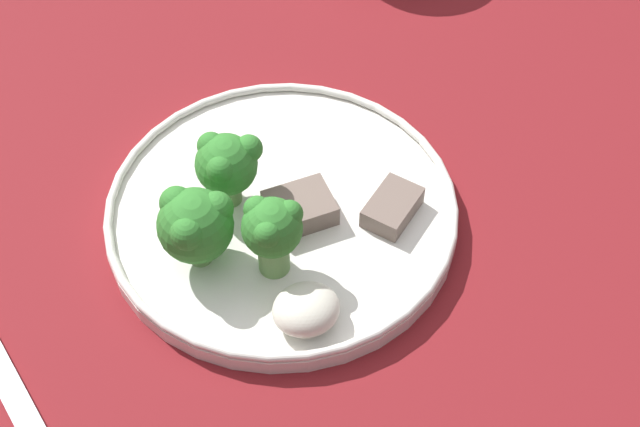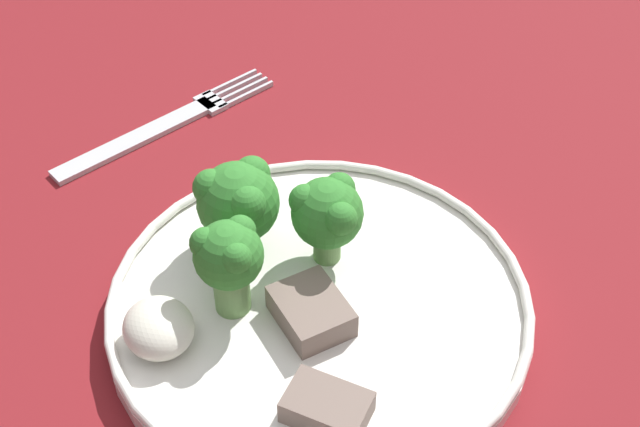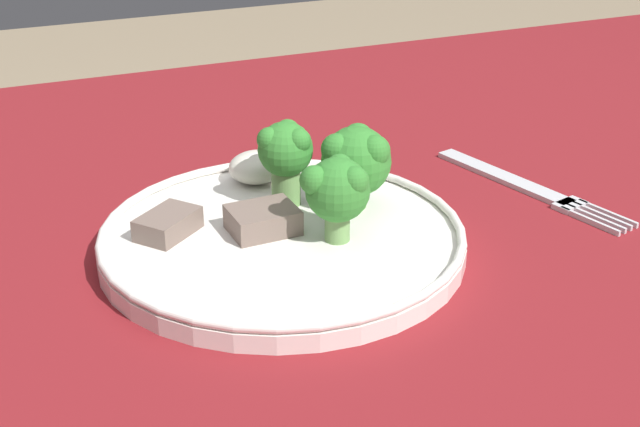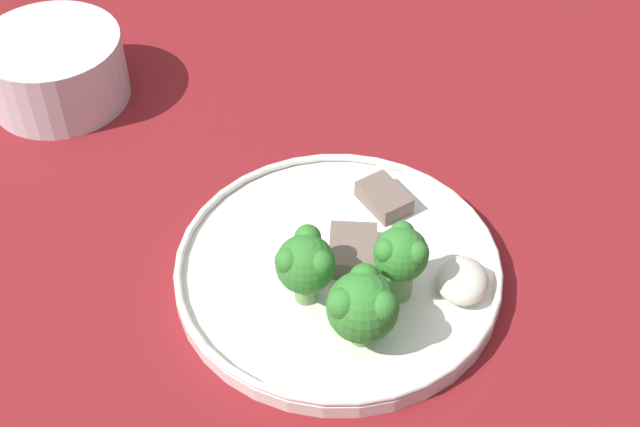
{
  "view_description": "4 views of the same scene",
  "coord_description": "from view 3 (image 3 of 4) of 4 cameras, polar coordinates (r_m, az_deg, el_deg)",
  "views": [
    {
      "loc": [
        -0.09,
        -0.45,
        1.24
      ],
      "look_at": [
        0.03,
        -0.11,
        0.79
      ],
      "focal_mm": 50.0,
      "sensor_mm": 36.0,
      "label": 1
    },
    {
      "loc": [
        0.31,
        -0.23,
        1.15
      ],
      "look_at": [
        -0.01,
        -0.07,
        0.82
      ],
      "focal_mm": 50.0,
      "sensor_mm": 36.0,
      "label": 2
    },
    {
      "loc": [
        0.2,
        0.4,
        1.04
      ],
      "look_at": [
        -0.01,
        -0.08,
        0.79
      ],
      "focal_mm": 50.0,
      "sensor_mm": 36.0,
      "label": 3
    },
    {
      "loc": [
        -0.41,
        -0.11,
        1.27
      ],
      "look_at": [
        0.03,
        -0.07,
        0.81
      ],
      "focal_mm": 50.0,
      "sensor_mm": 36.0,
      "label": 4
    }
  ],
  "objects": [
    {
      "name": "dinner_plate",
      "position": [
        0.58,
        -2.42,
        -1.63
      ],
      "size": [
        0.24,
        0.24,
        0.02
      ],
      "color": "white",
      "rests_on": "table"
    },
    {
      "name": "fork",
      "position": [
        0.69,
        13.1,
        1.65
      ],
      "size": [
        0.06,
        0.18,
        0.0
      ],
      "color": "silver",
      "rests_on": "table"
    },
    {
      "name": "broccoli_floret_near_rim_left",
      "position": [
        0.56,
        1.14,
        1.58
      ],
      "size": [
        0.04,
        0.04,
        0.06
      ],
      "color": "#709E56",
      "rests_on": "dinner_plate"
    },
    {
      "name": "broccoli_floret_center_left",
      "position": [
        0.61,
        -2.23,
        3.95
      ],
      "size": [
        0.04,
        0.04,
        0.06
      ],
      "color": "#709E56",
      "rests_on": "dinner_plate"
    },
    {
      "name": "broccoli_floret_back_left",
      "position": [
        0.61,
        2.33,
        3.51
      ],
      "size": [
        0.05,
        0.05,
        0.06
      ],
      "color": "#709E56",
      "rests_on": "dinner_plate"
    },
    {
      "name": "meat_slice_front_slice",
      "position": [
        0.59,
        -9.71,
        -0.67
      ],
      "size": [
        0.05,
        0.05,
        0.01
      ],
      "color": "#756056",
      "rests_on": "dinner_plate"
    },
    {
      "name": "meat_slice_middle_slice",
      "position": [
        0.58,
        -3.68,
        -0.41
      ],
      "size": [
        0.04,
        0.04,
        0.02
      ],
      "color": "#756056",
      "rests_on": "dinner_plate"
    },
    {
      "name": "sauce_dollop",
      "position": [
        0.66,
        -3.92,
        3.01
      ],
      "size": [
        0.04,
        0.04,
        0.02
      ],
      "color": "silver",
      "rests_on": "dinner_plate"
    }
  ]
}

